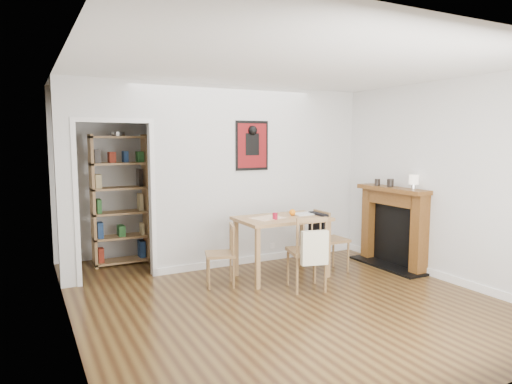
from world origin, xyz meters
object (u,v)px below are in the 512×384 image
dining_table (282,224)px  notebook (304,214)px  red_glass (275,216)px  ceramic_jar_b (377,182)px  chair_right (330,239)px  bookshelf (120,201)px  chair_front (307,252)px  ceramic_jar_a (390,183)px  chair_left (220,255)px  mantel_lamp (414,180)px  orange_fruit (292,212)px  fireplace (394,224)px

dining_table → notebook: notebook is taller
red_glass → ceramic_jar_b: size_ratio=0.87×
chair_right → bookshelf: 3.11m
dining_table → chair_front: (0.00, -0.60, -0.24)m
bookshelf → ceramic_jar_a: size_ratio=16.50×
dining_table → chair_left: bearing=178.2°
dining_table → red_glass: (-0.16, -0.10, 0.14)m
mantel_lamp → ceramic_jar_a: mantel_lamp is taller
bookshelf → orange_fruit: (1.97, -1.63, -0.09)m
chair_left → orange_fruit: 1.17m
chair_left → mantel_lamp: (2.57, -0.69, 0.89)m
fireplace → dining_table: bearing=170.4°
chair_right → mantel_lamp: size_ratio=4.30×
chair_right → notebook: (-0.35, 0.14, 0.37)m
notebook → chair_right: bearing=-21.9°
bookshelf → notebook: size_ratio=6.11×
mantel_lamp → chair_right: bearing=148.9°
dining_table → chair_front: 0.64m
orange_fruit → mantel_lamp: mantel_lamp is taller
fireplace → chair_left: bearing=173.0°
chair_left → ceramic_jar_a: 2.69m
red_glass → bookshelf: bearing=132.3°
mantel_lamp → ceramic_jar_a: 0.42m
chair_left → notebook: notebook is taller
chair_front → bookshelf: size_ratio=0.49×
mantel_lamp → bookshelf: bearing=145.9°
chair_front → orange_fruit: chair_front is taller
ceramic_jar_b → dining_table: bearing=179.1°
dining_table → chair_left: dining_table is taller
orange_fruit → ceramic_jar_a: bearing=-11.5°
fireplace → ceramic_jar_b: ceramic_jar_b is taller
bookshelf → chair_left: bearing=-61.5°
fireplace → orange_fruit: bearing=167.4°
dining_table → ceramic_jar_b: ceramic_jar_b is taller
bookshelf → red_glass: (1.62, -1.78, -0.09)m
dining_table → notebook: bearing=7.3°
chair_left → ceramic_jar_a: (2.55, -0.28, 0.82)m
dining_table → ceramic_jar_a: size_ratio=10.25×
chair_front → orange_fruit: 0.78m
ceramic_jar_a → chair_front: bearing=-168.1°
bookshelf → ceramic_jar_b: (3.40, -1.70, 0.27)m
red_glass → orange_fruit: 0.39m
chair_left → red_glass: bearing=-10.1°
fireplace → red_glass: fireplace is taller
dining_table → fireplace: fireplace is taller
chair_left → notebook: bearing=0.9°
chair_front → ceramic_jar_a: bearing=11.9°
chair_front → fireplace: (1.71, 0.31, 0.14)m
fireplace → notebook: 1.39m
dining_table → notebook: size_ratio=3.80×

